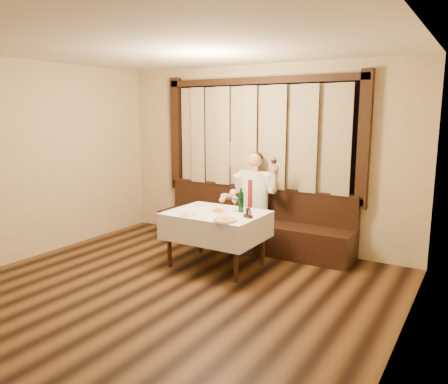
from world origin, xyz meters
The scene contains 10 objects.
room centered at (0.00, 0.97, 1.50)m, with size 5.01×6.01×2.81m.
banquette centered at (0.00, 2.72, 0.31)m, with size 3.20×0.61×0.94m.
dining_table centered at (0.00, 1.70, 0.65)m, with size 1.27×0.97×0.76m.
pizza centered at (0.37, 1.32, 0.77)m, with size 0.30×0.30×0.03m.
pasta_red centered at (0.02, 1.71, 0.79)m, with size 0.25×0.25×0.08m.
pasta_cream centered at (-0.23, 1.37, 0.79)m, with size 0.24×0.24×0.08m.
green_bottle centered at (0.28, 1.87, 0.90)m, with size 0.07×0.07×0.33m.
table_wine_glass centered at (0.19, 1.87, 0.91)m, with size 0.08×0.08×0.21m.
cruet_caddy centered at (0.51, 1.64, 0.80)m, with size 0.13×0.10×0.13m.
seated_man centered at (0.06, 2.63, 0.86)m, with size 0.84×0.62×1.49m.
Camera 1 is at (3.07, -3.13, 2.08)m, focal length 35.00 mm.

